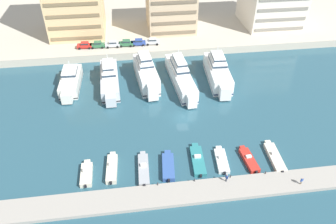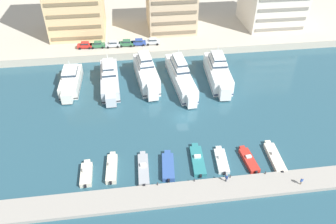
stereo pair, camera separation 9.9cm
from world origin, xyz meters
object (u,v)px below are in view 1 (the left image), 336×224
(motorboat_grey_mid_left, at_px, (144,169))
(motorboat_teal_center, at_px, (198,160))
(pedestrian_near_edge, at_px, (227,177))
(pedestrian_mid_deck, at_px, (302,180))
(motorboat_blue_center_left, at_px, (168,166))
(car_green_left, at_px, (97,44))
(car_silver_mid_left, at_px, (113,44))
(yacht_silver_left, at_px, (109,78))
(car_red_far_left, at_px, (85,45))
(yacht_white_center, at_px, (218,72))
(yacht_ivory_far_left, at_px, (71,81))
(car_blue_center, at_px, (138,42))
(yacht_white_mid_left, at_px, (146,73))
(car_green_center_left, at_px, (126,43))
(motorboat_white_center_right, at_px, (221,160))
(car_silver_center_right, at_px, (152,41))
(motorboat_cream_right, at_px, (274,157))
(yacht_white_center_left, at_px, (181,75))
(motorboat_cream_left, at_px, (112,168))
(motorboat_cream_far_left, at_px, (87,174))

(motorboat_grey_mid_left, distance_m, motorboat_teal_center, 10.06)
(pedestrian_near_edge, xyz_separation_m, pedestrian_mid_deck, (12.32, -2.28, -0.09))
(motorboat_blue_center_left, distance_m, car_green_left, 48.42)
(car_silver_mid_left, bearing_deg, yacht_silver_left, -93.05)
(yacht_silver_left, height_order, car_green_left, yacht_silver_left)
(motorboat_teal_center, height_order, car_red_far_left, car_red_far_left)
(yacht_white_center, bearing_deg, yacht_ivory_far_left, 177.37)
(yacht_white_center, bearing_deg, car_blue_center, 135.78)
(motorboat_teal_center, relative_size, car_silver_mid_left, 2.04)
(yacht_silver_left, bearing_deg, motorboat_teal_center, -60.59)
(yacht_white_mid_left, height_order, car_green_center_left, yacht_white_mid_left)
(motorboat_white_center_right, bearing_deg, yacht_white_mid_left, 111.27)
(motorboat_teal_center, bearing_deg, car_silver_center_right, 94.86)
(yacht_ivory_far_left, xyz_separation_m, yacht_white_mid_left, (18.42, -0.29, 0.92))
(motorboat_white_center_right, xyz_separation_m, pedestrian_mid_deck, (11.67, -7.49, 1.19))
(motorboat_white_center_right, distance_m, motorboat_cream_right, 9.99)
(motorboat_white_center_right, bearing_deg, motorboat_grey_mid_left, -178.65)
(yacht_white_center, relative_size, car_silver_mid_left, 4.55)
(car_red_far_left, bearing_deg, car_blue_center, -0.57)
(yacht_white_mid_left, bearing_deg, motorboat_teal_center, -76.17)
(motorboat_cream_right, relative_size, pedestrian_near_edge, 4.96)
(car_silver_center_right, bearing_deg, yacht_silver_left, -125.88)
(motorboat_blue_center_left, bearing_deg, motorboat_white_center_right, 1.46)
(pedestrian_near_edge, bearing_deg, pedestrian_mid_deck, -10.47)
(car_red_far_left, relative_size, car_green_center_left, 0.99)
(car_silver_mid_left, xyz_separation_m, car_silver_center_right, (11.35, 0.24, 0.00))
(yacht_white_center_left, xyz_separation_m, motorboat_cream_right, (13.06, -28.12, -1.86))
(yacht_white_center_left, xyz_separation_m, motorboat_grey_mid_left, (-11.27, -27.96, -1.81))
(yacht_white_center, distance_m, car_green_left, 35.21)
(motorboat_cream_left, distance_m, motorboat_white_center_right, 19.94)
(yacht_white_center_left, xyz_separation_m, car_silver_center_right, (-5.13, 18.50, 0.85))
(yacht_ivory_far_left, distance_m, motorboat_teal_center, 38.59)
(car_red_far_left, distance_m, car_silver_mid_left, 7.81)
(car_silver_center_right, bearing_deg, motorboat_grey_mid_left, -97.53)
(pedestrian_mid_deck, bearing_deg, yacht_white_center_left, 112.79)
(motorboat_blue_center_left, xyz_separation_m, pedestrian_mid_deck, (21.59, -7.24, 1.11))
(motorboat_blue_center_left, bearing_deg, yacht_white_center, 59.95)
(yacht_white_center_left, xyz_separation_m, pedestrian_mid_deck, (14.76, -35.11, -0.71))
(yacht_silver_left, relative_size, motorboat_white_center_right, 2.74)
(car_silver_mid_left, bearing_deg, yacht_white_center, -34.73)
(yacht_ivory_far_left, bearing_deg, car_green_left, 69.95)
(yacht_silver_left, distance_m, car_silver_center_right, 20.92)
(yacht_ivory_far_left, bearing_deg, motorboat_blue_center_left, -56.30)
(car_green_center_left, bearing_deg, motorboat_cream_far_left, -100.52)
(motorboat_teal_center, bearing_deg, motorboat_cream_right, -4.39)
(yacht_white_center_left, distance_m, car_blue_center, 20.58)
(motorboat_blue_center_left, bearing_deg, motorboat_cream_far_left, 179.78)
(yacht_ivory_far_left, bearing_deg, motorboat_cream_right, -37.07)
(yacht_white_mid_left, relative_size, motorboat_teal_center, 2.10)
(motorboat_white_center_right, bearing_deg, yacht_ivory_far_left, 135.24)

